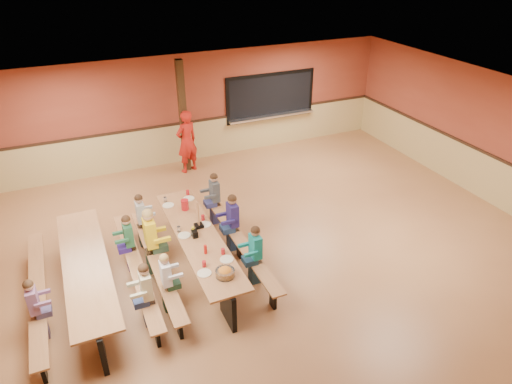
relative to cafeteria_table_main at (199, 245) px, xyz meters
name	(u,v)px	position (x,y,z in m)	size (l,w,h in m)	color
ground	(259,255)	(1.19, -0.12, -0.53)	(12.00, 12.00, 0.00)	#925C37
room_envelope	(259,227)	(1.19, -0.12, 0.16)	(12.04, 10.04, 3.02)	brown
kitchen_pass_through	(271,99)	(3.79, 4.84, 0.96)	(2.78, 0.28, 1.38)	black
structural_post	(183,117)	(0.99, 4.28, 0.97)	(0.18, 0.18, 3.00)	black
cafeteria_table_main	(199,245)	(0.00, 0.00, 0.00)	(1.91, 3.70, 0.74)	#A0693F
cafeteria_table_second	(87,273)	(-2.02, -0.02, 0.00)	(1.91, 3.70, 0.74)	#A0693F
seated_child_white_left	(167,283)	(-0.83, -0.86, 0.04)	(0.33, 0.27, 1.13)	white
seated_adult_yellow	(151,241)	(-0.83, 0.28, 0.14)	(0.43, 0.35, 1.33)	yellow
seated_child_grey_left	(142,220)	(-0.83, 1.21, 0.05)	(0.35, 0.28, 1.16)	#B8B8B8
seated_child_teal_right	(255,255)	(0.83, -0.80, 0.07)	(0.36, 0.29, 1.18)	teal
seated_child_navy_right	(233,223)	(0.83, 0.33, 0.09)	(0.38, 0.31, 1.23)	navy
seated_child_char_right	(215,199)	(0.83, 1.42, 0.07)	(0.36, 0.30, 1.19)	#43484D
seated_child_purple_sec	(36,310)	(-2.84, -0.68, 0.04)	(0.33, 0.27, 1.13)	#855880
seated_child_green_sec	(130,243)	(-1.19, 0.51, 0.06)	(0.35, 0.28, 1.17)	#296440
seated_child_tan_sec	(147,295)	(-1.19, -1.06, 0.07)	(0.36, 0.29, 1.18)	beige
standing_woman	(187,142)	(1.00, 4.16, 0.33)	(0.63, 0.41, 1.72)	red
punch_pitcher	(185,205)	(0.05, 1.01, 0.32)	(0.16, 0.16, 0.22)	red
chip_bowl	(225,272)	(0.06, -1.30, 0.29)	(0.32, 0.32, 0.15)	orange
napkin_dispenser	(195,234)	(-0.06, -0.01, 0.28)	(0.10, 0.14, 0.13)	black
condiment_mustard	(193,231)	(-0.07, 0.07, 0.30)	(0.06, 0.06, 0.17)	yellow
condiment_ketchup	(205,249)	(-0.04, -0.58, 0.30)	(0.06, 0.06, 0.17)	#B2140F
table_paddle	(199,221)	(0.11, 0.27, 0.35)	(0.16, 0.16, 0.56)	black
place_settings	(198,233)	(0.00, 0.00, 0.27)	(0.65, 3.30, 0.11)	beige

